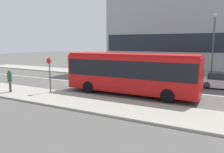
{
  "coord_description": "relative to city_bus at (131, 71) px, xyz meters",
  "views": [
    {
      "loc": [
        13.06,
        -17.92,
        3.98
      ],
      "look_at": [
        4.77,
        -2.18,
        1.22
      ],
      "focal_mm": 35.0,
      "sensor_mm": 36.0,
      "label": 1
    }
  ],
  "objects": [
    {
      "name": "city_bus",
      "position": [
        0.0,
        0.0,
        0.0
      ],
      "size": [
        10.21,
        2.64,
        3.16
      ],
      "rotation": [
        0.0,
        0.0,
        0.09
      ],
      "color": "red",
      "rests_on": "ground_plane"
    },
    {
      "name": "apartment_block_left_tower",
      "position": [
        1.02,
        14.74,
        5.38
      ],
      "size": [
        19.76,
        5.59,
        14.42
      ],
      "color": "#9EA3A8",
      "rests_on": "ground_plane"
    },
    {
      "name": "sidewalk_far",
      "position": [
        -6.59,
        8.73,
        -1.76
      ],
      "size": [
        44.0,
        3.5,
        0.13
      ],
      "color": "#A39E93",
      "rests_on": "ground_plane"
    },
    {
      "name": "street_lamp",
      "position": [
        5.2,
        8.09,
        2.37
      ],
      "size": [
        0.36,
        0.36,
        6.62
      ],
      "color": "#4C4C51",
      "rests_on": "sidewalk_far"
    },
    {
      "name": "pedestrian_near_stop",
      "position": [
        -8.52,
        -4.24,
        -0.67
      ],
      "size": [
        0.34,
        0.34,
        1.78
      ],
      "rotation": [
        0.0,
        0.0,
        -0.5
      ],
      "color": "#4C4233",
      "rests_on": "sidewalk_near"
    },
    {
      "name": "sidewalk_near",
      "position": [
        -6.59,
        -3.77,
        -1.76
      ],
      "size": [
        44.0,
        3.5,
        0.13
      ],
      "color": "#A39E93",
      "rests_on": "ground_plane"
    },
    {
      "name": "parked_car_0",
      "position": [
        6.27,
        5.69,
        -1.17
      ],
      "size": [
        3.94,
        1.73,
        1.4
      ],
      "color": "silver",
      "rests_on": "ground_plane"
    },
    {
      "name": "lane_centerline",
      "position": [
        -6.59,
        2.48,
        -1.82
      ],
      "size": [
        41.8,
        0.16,
        0.01
      ],
      "color": "silver",
      "rests_on": "ground_plane"
    },
    {
      "name": "bus_stop_sign",
      "position": [
        -5.68,
        -2.81,
        -0.1
      ],
      "size": [
        0.44,
        0.12,
        2.73
      ],
      "color": "#4C4C51",
      "rests_on": "sidewalk_near"
    },
    {
      "name": "ground_plane",
      "position": [
        -6.59,
        2.48,
        -1.82
      ],
      "size": [
        120.0,
        120.0,
        0.0
      ],
      "primitive_type": "plane",
      "color": "#595654"
    }
  ]
}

